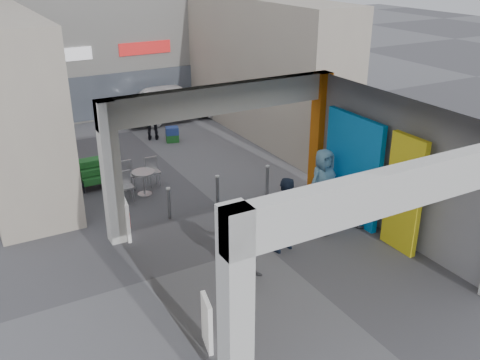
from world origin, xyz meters
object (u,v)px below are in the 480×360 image
produce_stand (99,176)px  white_van (174,102)px  man_with_dog (284,215)px  border_collie (270,237)px  cafe_set (137,182)px  bicycle_front (325,197)px  man_back_turned (252,244)px  man_crates (152,116)px  man_elderly (323,182)px  bicycle_rear (347,214)px

produce_stand → white_van: size_ratio=0.29×
man_with_dog → white_van: 11.24m
border_collie → man_with_dog: bearing=-54.8°
cafe_set → bicycle_front: size_ratio=0.79×
produce_stand → white_van: white_van is taller
produce_stand → man_with_dog: bearing=-40.3°
white_van → man_with_dog: bearing=170.3°
produce_stand → man_back_turned: (1.53, -6.40, 0.50)m
man_back_turned → white_van: 12.12m
man_crates → produce_stand: bearing=70.8°
man_elderly → man_back_turned: bearing=-157.6°
man_elderly → white_van: (-0.06, 9.96, -0.16)m
border_collie → bicycle_front: 2.38m
cafe_set → man_crates: bearing=63.7°
cafe_set → border_collie: size_ratio=2.21×
white_van → man_elderly: bearing=-179.6°
man_crates → white_van: 2.65m
man_crates → border_collie: bearing=110.1°
man_with_dog → bicycle_rear: 1.87m
man_elderly → bicycle_front: (0.08, -0.03, -0.45)m
man_back_turned → bicycle_rear: bearing=12.8°
bicycle_rear → border_collie: bearing=88.8°
man_back_turned → man_elderly: 3.63m
cafe_set → man_with_dog: man_with_dog is taller
man_with_dog → man_back_turned: (-1.22, -0.64, -0.10)m
produce_stand → bicycle_rear: (4.58, -5.81, 0.20)m
white_van → man_crates: bearing=139.9°
border_collie → man_back_turned: bearing=-136.4°
cafe_set → border_collie: cafe_set is taller
produce_stand → bicycle_front: bicycle_front is taller
cafe_set → bicycle_rear: (3.71, -4.91, 0.23)m
man_with_dog → white_van: (1.90, 11.08, -0.18)m
man_back_turned → bicycle_front: 3.71m
cafe_set → man_elderly: size_ratio=0.77×
produce_stand → man_crates: size_ratio=0.73×
man_elderly → man_crates: bearing=96.2°
bicycle_front → border_collie: bearing=116.3°
produce_stand → bicycle_rear: 7.40m
bicycle_rear → man_with_dog: bearing=96.8°
man_elderly → bicycle_rear: 1.23m
man_crates → man_elderly: bearing=125.2°
border_collie → man_back_turned: man_back_turned is taller
bicycle_rear → white_van: bearing=8.1°
man_with_dog → man_elderly: man_with_dog is taller
man_crates → bicycle_rear: bearing=122.8°
produce_stand → man_elderly: 6.64m
cafe_set → produce_stand: size_ratio=1.09×
man_crates → bicycle_rear: (1.63, -9.11, -0.35)m
man_with_dog → man_elderly: (1.96, 1.11, -0.02)m
cafe_set → bicycle_rear: bearing=-52.9°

